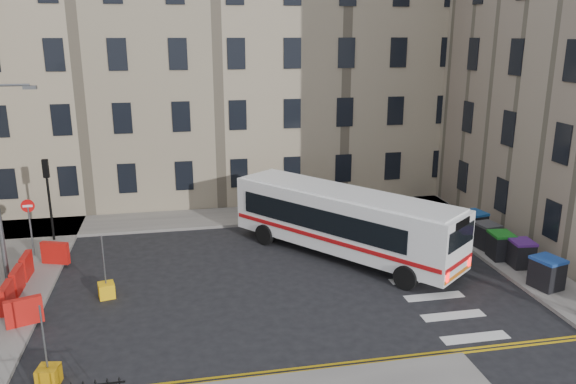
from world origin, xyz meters
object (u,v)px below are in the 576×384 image
object	(u,v)px
bus	(343,220)
bollard_chevron	(49,376)
bollard_yellow	(107,290)
wheelie_bin_b	(521,253)
wheelie_bin_a	(547,273)
wheelie_bin_d	(486,235)
wheelie_bin_e	(474,223)
wheelie_bin_c	(501,245)

from	to	relation	value
bus	bollard_chevron	world-z (taller)	bus
bus	bollard_yellow	distance (m)	10.75
bollard_yellow	wheelie_bin_b	bearing A→B (deg)	-2.22
wheelie_bin_a	bollard_chevron	world-z (taller)	wheelie_bin_a
bollard_chevron	bollard_yellow	bearing A→B (deg)	79.60
wheelie_bin_d	bollard_chevron	world-z (taller)	wheelie_bin_d
wheelie_bin_e	bollard_yellow	distance (m)	17.90
wheelie_bin_a	bollard_yellow	xyz separation A→B (m)	(-17.38, 2.85, -0.49)
wheelie_bin_b	bollard_chevron	size ratio (longest dim) A/B	1.98
wheelie_bin_a	wheelie_bin_b	world-z (taller)	wheelie_bin_a
wheelie_bin_c	bollard_yellow	distance (m)	17.28
bollard_yellow	bollard_chevron	xyz separation A→B (m)	(-1.04, -5.67, 0.00)
wheelie_bin_e	bollard_chevron	xyz separation A→B (m)	(-18.63, -8.99, -0.48)
wheelie_bin_b	bollard_yellow	world-z (taller)	wheelie_bin_b
wheelie_bin_a	bollard_chevron	size ratio (longest dim) A/B	2.28
wheelie_bin_b	wheelie_bin_e	size ratio (longest dim) A/B	0.91
bollard_yellow	bollard_chevron	size ratio (longest dim) A/B	1.00
wheelie_bin_c	wheelie_bin_b	bearing A→B (deg)	-64.20
wheelie_bin_e	wheelie_bin_c	bearing A→B (deg)	-107.51
wheelie_bin_a	bollard_chevron	xyz separation A→B (m)	(-18.42, -2.82, -0.49)
wheelie_bin_c	bollard_yellow	xyz separation A→B (m)	(-17.27, -0.32, -0.46)
wheelie_bin_c	wheelie_bin_e	distance (m)	3.02
wheelie_bin_c	wheelie_bin_d	xyz separation A→B (m)	(0.07, 1.34, -0.00)
wheelie_bin_c	bollard_chevron	bearing A→B (deg)	-156.93
bus	bollard_chevron	distance (m)	14.03
bus	wheelie_bin_a	distance (m)	8.76
wheelie_bin_a	wheelie_bin_d	world-z (taller)	wheelie_bin_a
wheelie_bin_d	wheelie_bin_a	bearing A→B (deg)	-98.68
wheelie_bin_b	wheelie_bin_a	bearing A→B (deg)	-91.17
wheelie_bin_b	bollard_chevron	world-z (taller)	wheelie_bin_b
bollard_yellow	wheelie_bin_c	bearing A→B (deg)	1.07
bus	wheelie_bin_a	size ratio (longest dim) A/B	7.66
bollard_chevron	wheelie_bin_c	bearing A→B (deg)	18.12
wheelie_bin_a	wheelie_bin_b	distance (m)	2.19
wheelie_bin_d	wheelie_bin_e	bearing A→B (deg)	72.13
wheelie_bin_b	bollard_chevron	bearing A→B (deg)	-159.25
wheelie_bin_a	wheelie_bin_e	bearing A→B (deg)	73.35
bollard_chevron	wheelie_bin_a	bearing A→B (deg)	8.69
bus	wheelie_bin_c	xyz separation A→B (m)	(6.88, -2.01, -1.02)
wheelie_bin_e	bollard_yellow	world-z (taller)	wheelie_bin_e
wheelie_bin_c	wheelie_bin_d	bearing A→B (deg)	91.98
wheelie_bin_d	wheelie_bin_b	bearing A→B (deg)	-91.67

